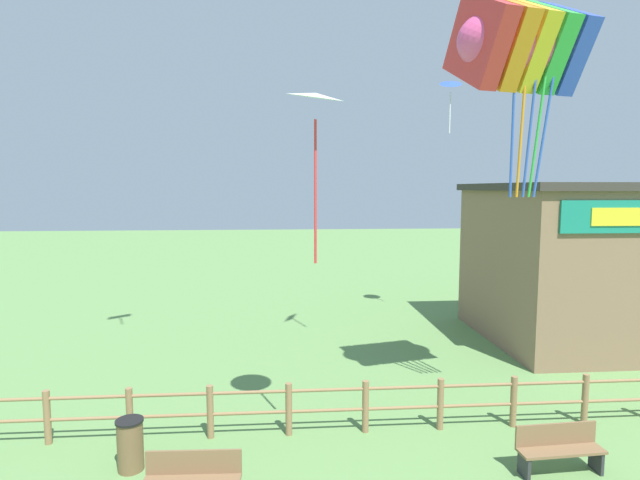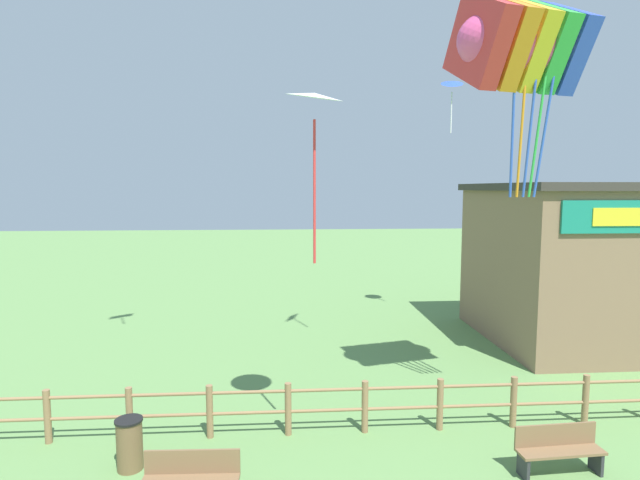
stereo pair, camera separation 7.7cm
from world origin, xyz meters
TOP-DOWN VIEW (x-y plane):
  - wooden_fence at (-0.00, 7.20)m, footprint 21.28×0.14m
  - seaside_building at (9.50, 13.16)m, footprint 7.11×6.36m
  - park_bench_near_fence at (-2.42, 4.98)m, footprint 1.59×0.46m
  - park_bench_by_building at (4.08, 5.43)m, footprint 1.60×0.49m
  - trash_bin at (-3.74, 6.11)m, footprint 0.50×0.50m
  - kite_rainbow_parafoil at (4.15, 7.82)m, footprint 3.30×2.75m
  - kite_white_delta at (-0.30, 6.42)m, footprint 1.50×1.50m
  - kite_blue_delta at (5.31, 15.51)m, footprint 0.94×0.89m

SIDE VIEW (x-z plane):
  - park_bench_near_fence at x=-2.42m, z-range 0.03..0.91m
  - park_bench_by_building at x=4.08m, z-range 0.03..0.91m
  - trash_bin at x=-3.74m, z-range 0.00..0.96m
  - wooden_fence at x=0.00m, z-range 0.07..1.19m
  - seaside_building at x=9.50m, z-range 0.01..5.35m
  - kite_white_delta at x=-0.30m, z-range 5.12..8.36m
  - kite_rainbow_parafoil at x=4.15m, z-range 6.06..10.40m
  - kite_blue_delta at x=5.31m, z-range 7.92..9.93m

